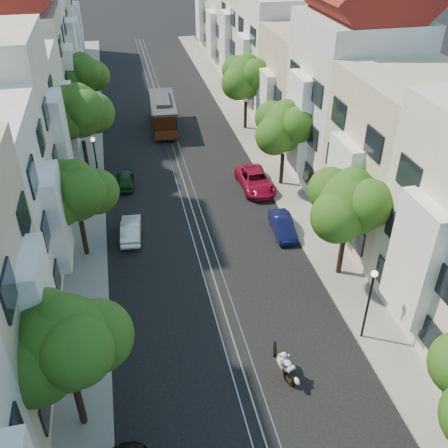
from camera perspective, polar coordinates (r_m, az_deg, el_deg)
ground at (r=44.14m, az=-5.78°, el=8.51°), size 200.00×200.00×0.00m
sidewalk_east at (r=45.39m, az=3.44°, el=9.44°), size 2.50×80.00×0.12m
sidewalk_west at (r=44.02m, az=-15.25°, el=7.47°), size 2.50×80.00×0.12m
rail_left at (r=44.09m, az=-6.50°, el=8.45°), size 0.06×80.00×0.02m
rail_slot at (r=44.14m, az=-5.78°, el=8.52°), size 0.06×80.00×0.02m
rail_right at (r=44.20m, az=-5.07°, el=8.60°), size 0.06×80.00×0.02m
lane_line at (r=44.14m, az=-5.78°, el=8.51°), size 0.08×80.00×0.01m
townhouses_east at (r=44.90m, az=9.61°, el=15.77°), size 7.75×72.00×12.00m
townhouses_west at (r=42.66m, az=-22.57°, el=12.61°), size 7.75×72.00×11.76m
tree_e_b at (r=27.49m, az=14.24°, el=2.17°), size 4.93×4.08×6.68m
tree_e_c at (r=36.58m, az=7.05°, el=10.84°), size 4.84×3.99×6.52m
tree_e_d at (r=46.38m, az=2.65°, el=16.35°), size 5.01×4.16×6.85m
tree_w_a at (r=19.78m, az=-17.56°, el=-13.00°), size 4.93×4.08×6.68m
tree_w_b at (r=29.59m, az=-16.48°, el=3.42°), size 4.72×3.87×6.27m
tree_w_c at (r=39.31m, az=-16.21°, el=12.15°), size 5.13×4.28×7.09m
tree_w_d at (r=49.88m, az=-15.83°, el=16.10°), size 4.84×3.99×6.52m
lamp_east at (r=24.67m, az=16.35°, el=-7.77°), size 0.32×0.32×4.16m
lamp_west at (r=37.36m, az=-14.50°, el=7.55°), size 0.32×0.32×4.16m
sportbike_rider at (r=23.54m, az=6.90°, el=-15.60°), size 0.85×1.88×1.65m
cable_car at (r=47.90m, az=-6.96°, el=12.61°), size 2.62×7.25×2.74m
parked_car_e_mid at (r=32.66m, az=6.71°, el=-0.16°), size 1.44×3.55×1.14m
parked_car_e_far at (r=37.55m, az=3.59°, el=4.99°), size 2.27×4.77×1.31m
parked_car_w_mid at (r=32.61m, az=-10.60°, el=-0.61°), size 1.50×3.59×1.15m
parked_car_w_far at (r=38.55m, az=-11.21°, el=4.97°), size 1.41×3.18×1.06m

